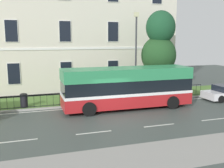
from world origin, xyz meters
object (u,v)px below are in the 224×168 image
Objects in this scene: evergreen_tree at (160,61)px; litter_bin at (24,100)px; single_decker_bus at (127,87)px; street_lamp_post at (136,50)px; georgian_townhouse at (79,22)px.

evergreen_tree reaches higher than litter_bin.
evergreen_tree is at bearing 38.50° from single_decker_bus.
street_lamp_post is at bearing 2.67° from litter_bin.
georgian_townhouse is 17.48× the size of litter_bin.
georgian_townhouse reaches higher than street_lamp_post.
street_lamp_post is (-2.80, -0.98, 1.06)m from evergreen_tree.
georgian_townhouse reaches higher than evergreen_tree.
evergreen_tree is at bearing 19.34° from street_lamp_post.
evergreen_tree is 3.16m from street_lamp_post.
street_lamp_post is at bearing 56.32° from single_decker_bus.
single_decker_bus is at bearing -16.45° from litter_bin.
evergreen_tree is at bearing 6.77° from litter_bin.
single_decker_bus is 9.12× the size of litter_bin.
georgian_townhouse reaches higher than litter_bin.
litter_bin is (-7.27, 2.15, -0.94)m from single_decker_bus.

